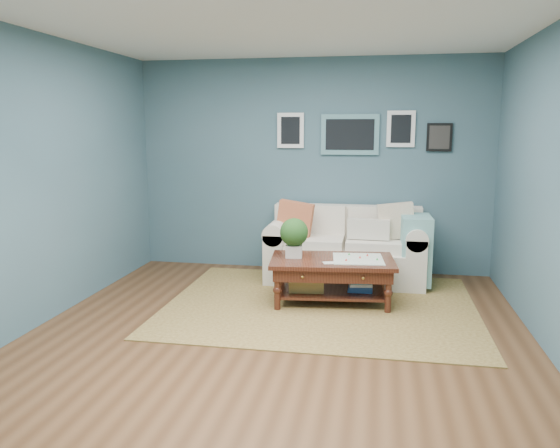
# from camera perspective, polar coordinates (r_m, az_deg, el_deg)

# --- Properties ---
(room_shell) EXTENTS (5.00, 5.02, 2.70)m
(room_shell) POSITION_cam_1_polar(r_m,az_deg,el_deg) (4.62, -0.20, 4.13)
(room_shell) COLOR brown
(room_shell) RESTS_ON ground
(area_rug) EXTENTS (3.17, 2.54, 0.01)m
(area_rug) POSITION_cam_1_polar(r_m,az_deg,el_deg) (5.78, 4.25, -8.42)
(area_rug) COLOR brown
(area_rug) RESTS_ON ground
(loveseat) EXTENTS (1.92, 0.87, 0.98)m
(loveseat) POSITION_cam_1_polar(r_m,az_deg,el_deg) (6.65, 7.57, -2.51)
(loveseat) COLOR silver
(loveseat) RESTS_ON ground
(coffee_table) EXTENTS (1.35, 0.87, 0.90)m
(coffee_table) POSITION_cam_1_polar(r_m,az_deg,el_deg) (5.77, 4.80, -4.41)
(coffee_table) COLOR black
(coffee_table) RESTS_ON ground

